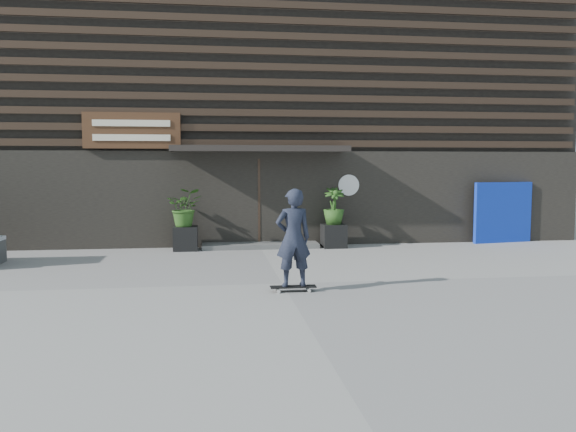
{
  "coord_description": "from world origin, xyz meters",
  "views": [
    {
      "loc": [
        -1.29,
        -10.34,
        2.17
      ],
      "look_at": [
        0.3,
        1.44,
        1.1
      ],
      "focal_mm": 36.38,
      "sensor_mm": 36.0,
      "label": 1
    }
  ],
  "objects": [
    {
      "name": "ground",
      "position": [
        0.0,
        0.0,
        0.0
      ],
      "size": [
        80.0,
        80.0,
        0.0
      ],
      "primitive_type": "plane",
      "color": "gray",
      "rests_on": "ground"
    },
    {
      "name": "entrance_step",
      "position": [
        0.0,
        4.6,
        0.06
      ],
      "size": [
        3.0,
        0.8,
        0.12
      ],
      "primitive_type": "cube",
      "color": "#4F4F4C",
      "rests_on": "ground"
    },
    {
      "name": "planter_pot_left",
      "position": [
        -1.9,
        4.4,
        0.3
      ],
      "size": [
        0.6,
        0.6,
        0.6
      ],
      "primitive_type": "cube",
      "color": "black",
      "rests_on": "ground"
    },
    {
      "name": "bamboo_left",
      "position": [
        -1.9,
        4.4,
        1.08
      ],
      "size": [
        0.86,
        0.75,
        0.96
      ],
      "primitive_type": "imported",
      "color": "#2D591E",
      "rests_on": "planter_pot_left"
    },
    {
      "name": "planter_pot_right",
      "position": [
        1.9,
        4.4,
        0.3
      ],
      "size": [
        0.6,
        0.6,
        0.6
      ],
      "primitive_type": "cube",
      "color": "black",
      "rests_on": "ground"
    },
    {
      "name": "bamboo_right",
      "position": [
        1.9,
        4.4,
        1.08
      ],
      "size": [
        0.54,
        0.54,
        0.96
      ],
      "primitive_type": "imported",
      "color": "#2D591E",
      "rests_on": "planter_pot_right"
    },
    {
      "name": "blue_tarp",
      "position": [
        6.71,
        4.7,
        0.83
      ],
      "size": [
        1.77,
        0.41,
        1.66
      ],
      "primitive_type": "cube",
      "rotation": [
        0.0,
        0.0,
        0.17
      ],
      "color": "#0D2AB5",
      "rests_on": "ground"
    },
    {
      "name": "building",
      "position": [
        -0.0,
        9.96,
        3.99
      ],
      "size": [
        18.0,
        11.0,
        8.0
      ],
      "color": "black",
      "rests_on": "ground"
    },
    {
      "name": "skateboarder",
      "position": [
        0.1,
        -0.69,
        0.92
      ],
      "size": [
        0.78,
        0.46,
        1.75
      ],
      "color": "black",
      "rests_on": "ground"
    }
  ]
}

